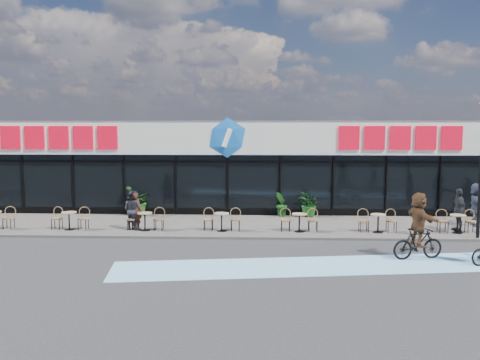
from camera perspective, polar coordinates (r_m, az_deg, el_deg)
The scene contains 18 objects.
ground at distance 17.69m, azimuth -2.87°, elevation -8.12°, with size 120.00×120.00×0.00m, color #28282B.
sidewalk at distance 22.05m, azimuth -1.80°, elevation -5.14°, with size 44.00×5.00×0.10m, color #625C56.
bike_lane at distance 16.34m, azimuth 10.93°, elevation -9.39°, with size 14.00×2.20×0.01m, color #7ABDE6.
building at distance 27.13m, azimuth -0.98°, elevation 1.83°, with size 30.60×6.57×4.75m.
bistro_set_2 at distance 22.07m, azimuth -18.56°, elevation -4.11°, with size 1.54×0.62×0.90m.
bistro_set_3 at distance 21.16m, azimuth -10.58°, elevation -4.33°, with size 1.54×0.62×0.90m.
bistro_set_4 at distance 20.69m, azimuth -2.06°, elevation -4.46°, with size 1.54×0.62×0.90m.
bistro_set_5 at distance 20.69m, azimuth 6.66°, elevation -4.50°, with size 1.54×0.62×0.90m.
bistro_set_6 at distance 21.15m, azimuth 15.19°, elevation -4.44°, with size 1.54×0.62×0.90m.
bistro_set_7 at distance 22.06m, azimuth 23.18°, elevation -4.29°, with size 1.54×0.62×0.90m.
potted_plant_left at distance 24.66m, azimuth -11.38°, elevation -2.33°, with size 1.24×1.07×1.38m, color #205217.
potted_plant_mid at distance 23.94m, azimuth 4.71°, elevation -2.73°, with size 0.64×0.52×1.17m, color #154714.
potted_plant_right at distance 24.07m, azimuth 7.85°, elevation -2.70°, with size 1.07×0.93×1.19m, color #174E16.
patron_left at distance 21.29m, azimuth -11.67°, elevation -3.43°, with size 0.56×0.37×1.54m, color #3C1B15.
patron_right at distance 21.32m, azimuth -11.97°, elevation -3.32°, with size 0.79×0.61×1.62m, color black.
pedestrian_a at distance 22.44m, azimuth 23.31°, elevation -3.07°, with size 1.01×0.42×1.73m, color black.
pedestrian_b at distance 23.85m, azimuth 25.00°, elevation -2.50°, with size 1.70×0.54×1.84m, color #2E3748.
cyclist_a at distance 17.54m, azimuth 19.40°, elevation -5.13°, with size 1.80×1.71×2.21m.
Camera 1 is at (1.59, -17.08, 4.32)m, focal length 38.00 mm.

